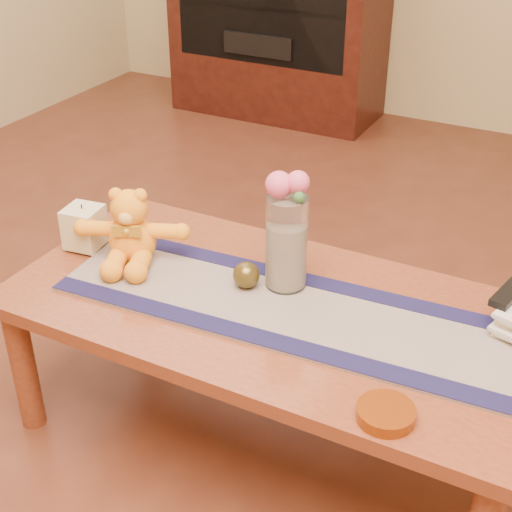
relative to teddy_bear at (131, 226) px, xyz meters
The scene contains 28 objects.
floor 0.72m from the teddy_bear, ahead, with size 5.50×5.50×0.00m, color #4E2416.
coffee_table_top 0.47m from the teddy_bear, ahead, with size 1.40×0.70×0.04m, color maroon.
table_leg_fl 0.50m from the teddy_bear, 122.09° to the right, with size 0.07×0.07×0.41m, color maroon.
table_leg_bl 0.49m from the teddy_bear, 124.45° to the left, with size 0.07×0.07×0.41m, color maroon.
persian_runner 0.50m from the teddy_bear, ahead, with size 1.20×0.35×0.01m, color #201B4B.
runner_border_near 0.53m from the teddy_bear, 18.81° to the right, with size 1.20×0.06×0.00m, color #15143C.
runner_border_far 0.50m from the teddy_bear, 14.19° to the left, with size 1.20×0.06×0.00m, color #15143C.
teddy_bear is the anchor object (origin of this frame).
pillar_candle 0.17m from the teddy_bear, behind, with size 0.10×0.10×0.12m, color beige.
candle_wick 0.17m from the teddy_bear, behind, with size 0.00×0.00×0.01m, color black.
glass_vase 0.45m from the teddy_bear, ahead, with size 0.11×0.11×0.26m, color silver.
potpourri_fill 0.45m from the teddy_bear, ahead, with size 0.09×0.09×0.18m, color beige.
rose_left 0.47m from the teddy_bear, ahead, with size 0.07×0.07×0.07m, color #E4507A.
rose_right 0.52m from the teddy_bear, ahead, with size 0.06×0.06×0.06m, color #E4507A.
blue_flower_back 0.50m from the teddy_bear, 13.52° to the left, with size 0.04×0.04×0.04m, color #5370B4.
blue_flower_side 0.46m from the teddy_bear, 12.81° to the left, with size 0.04×0.04×0.04m, color #5370B4.
leaf_sprig 0.52m from the teddy_bear, ahead, with size 0.03×0.03×0.03m, color #33662D.
bronze_ball 0.36m from the teddy_bear, ahead, with size 0.07×0.07×0.07m, color #4D4119.
book_bottom 1.03m from the teddy_bear, 11.36° to the left, with size 0.17×0.22×0.02m, color beige.
book_lower 1.03m from the teddy_bear, 11.04° to the left, with size 0.16×0.22×0.02m, color beige.
book_upper 1.02m from the teddy_bear, 11.65° to the left, with size 0.17×0.22×0.02m, color beige.
book_top 1.03m from the teddy_bear, 11.17° to the left, with size 0.16×0.22×0.02m, color beige.
tv_remote 1.02m from the teddy_bear, 10.84° to the left, with size 0.04×0.16×0.02m, color black.
amber_dish 0.90m from the teddy_bear, 18.72° to the right, with size 0.13×0.13×0.03m, color #BF5914.
media_cabinet 2.58m from the teddy_bear, 106.91° to the left, with size 1.20×0.50×1.10m, color black.
cabinet_cavity 2.36m from the teddy_bear, 108.57° to the left, with size 1.02×0.03×0.61m, color black.
cabinet_shelf 2.44m from the teddy_bear, 107.94° to the left, with size 1.02×0.20×0.03m, color black.
stereo_lower 2.46m from the teddy_bear, 107.79° to the left, with size 0.42×0.28×0.12m, color black.
Camera 1 is at (0.69, -1.43, 1.53)m, focal length 51.52 mm.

